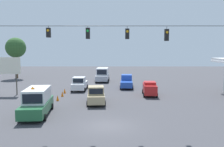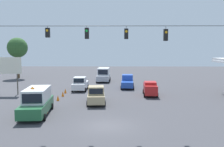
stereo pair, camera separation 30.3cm
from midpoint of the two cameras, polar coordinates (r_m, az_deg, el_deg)
ground_plane at (r=21.44m, az=-0.80°, el=-11.92°), size 140.00×140.00×0.00m
overhead_signal_span at (r=20.48m, az=-0.60°, el=3.39°), size 21.78×0.38×8.73m
pickup_truck_white_withflow_far at (r=39.26m, az=-7.05°, el=-2.40°), size 2.23×5.18×2.12m
sedan_red_oncoming_far at (r=34.99m, az=8.98°, el=-3.37°), size 2.14×4.39×1.93m
pickup_truck_blue_oncoming_deep at (r=41.60m, az=3.75°, el=-1.91°), size 2.38×5.60×2.12m
pickup_truck_tan_withflow_mid at (r=29.81m, az=-3.36°, el=-4.95°), size 2.45×5.49×2.12m
box_truck_silver_withflow_deep at (r=49.46m, az=-1.76°, el=-0.27°), size 2.71×6.22×2.66m
box_truck_green_parked_shoulder at (r=25.82m, az=-16.46°, el=-6.13°), size 2.91×6.88×2.60m
traffic_cone_nearest at (r=26.33m, az=-14.52°, el=-7.94°), size 0.37×0.37×0.72m
traffic_cone_second at (r=29.20m, az=-13.44°, el=-6.56°), size 0.37×0.37×0.72m
traffic_cone_third at (r=31.93m, az=-11.99°, el=-5.47°), size 0.37×0.37×0.72m
traffic_cone_fourth at (r=34.63m, az=-10.93°, el=-4.58°), size 0.37×0.37×0.72m
traffic_cone_fifth at (r=37.06m, az=-10.39°, el=-3.89°), size 0.37×0.37×0.72m
roadside_billboard at (r=38.02m, az=-22.75°, el=1.23°), size 4.21×0.16×5.29m
work_zone_sign at (r=25.32m, az=-17.35°, el=-4.80°), size 1.27×0.06×2.84m
tree_horizon_left at (r=58.29m, az=-20.67°, el=5.47°), size 4.36×4.36×8.87m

